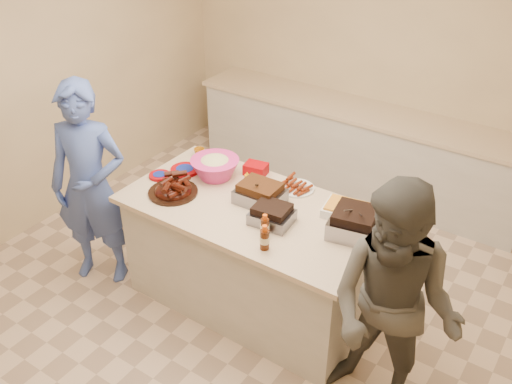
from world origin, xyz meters
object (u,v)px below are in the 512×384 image
Objects in this scene: roasting_pan at (353,233)px; guest_blue at (106,272)px; bbq_bottle_a at (265,236)px; mustard_bottle at (247,184)px; coleslaw_bowl at (215,177)px; plastic_cup at (200,157)px; bbq_bottle_b at (265,248)px; rib_platter at (173,193)px; island at (253,299)px.

roasting_pan reaches higher than guest_blue.
bbq_bottle_a is 1.54× the size of mustard_bottle.
plastic_cup is at bearing 149.32° from coleslaw_bowl.
bbq_bottle_a is (-0.50, -0.36, 0.00)m from roasting_pan.
coleslaw_bowl is 4.26× the size of plastic_cup.
bbq_bottle_a is at bearing 122.80° from bbq_bottle_b.
guest_blue is at bearing -120.55° from plastic_cup.
plastic_cup is at bearing 108.86° from rib_platter.
coleslaw_bowl is 0.28m from mustard_bottle.
mustard_bottle is at bearing 132.66° from bbq_bottle_b.
coleslaw_bowl is 2.27× the size of bbq_bottle_a.
bbq_bottle_b is 1.87m from guest_blue.
bbq_bottle_a is (0.28, -0.25, 0.92)m from island.
island is 1.34m from guest_blue.
mustard_bottle is at bearing 6.95° from guest_blue.
roasting_pan reaches higher than plastic_cup.
coleslaw_bowl is 2.11× the size of bbq_bottle_b.
island is at bearing -25.11° from plastic_cup.
coleslaw_bowl is at bearing 146.23° from bbq_bottle_b.
plastic_cup is (-0.59, 0.13, 0.00)m from mustard_bottle.
guest_blue is at bearing -160.18° from rib_platter.
bbq_bottle_a reaches higher than island.
bbq_bottle_a is at bearing -18.89° from guest_blue.
roasting_pan is at bearing 49.27° from bbq_bottle_b.
bbq_bottle_b is at bearing -47.34° from mustard_bottle.
island is 21.28× the size of plastic_cup.
bbq_bottle_b is at bearing -23.42° from guest_blue.
rib_platter is at bearing -162.33° from island.
rib_platter is 0.98m from bbq_bottle_b.
plastic_cup is (-1.08, 0.63, 0.00)m from bbq_bottle_a.
bbq_bottle_b is at bearing -10.88° from rib_platter.
plastic_cup is at bearing 159.99° from roasting_pan.
roasting_pan is (0.77, 0.11, 0.92)m from island.
rib_platter is 0.22× the size of guest_blue.
coleslaw_bowl is at bearing 165.90° from roasting_pan.
plastic_cup is at bearing 149.75° from bbq_bottle_a.
mustard_bottle reaches higher than island.
mustard_bottle is 0.06× the size of guest_blue.
rib_platter is 0.40m from coleslaw_bowl.
coleslaw_bowl reaches higher than bbq_bottle_a.
coleslaw_bowl is 0.36m from plastic_cup.
island is 1.12m from rib_platter.
guest_blue is (-1.63, -0.06, -0.92)m from bbq_bottle_b.
plastic_cup reaches higher than guest_blue.
coleslaw_bowl reaches higher than rib_platter.
plastic_cup is 0.05× the size of guest_blue.
bbq_bottle_b is (0.35, -0.37, 0.92)m from island.
roasting_pan is at bearing 8.64° from island.
guest_blue is at bearing -178.04° from bbq_bottle_b.
bbq_bottle_b reaches higher than rib_platter.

